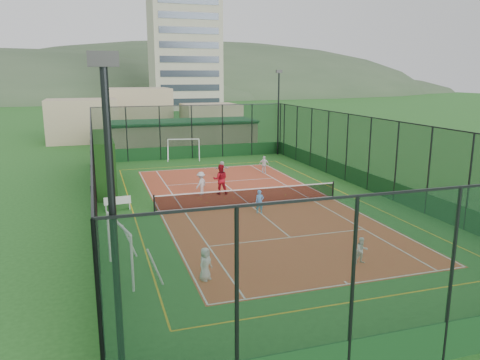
% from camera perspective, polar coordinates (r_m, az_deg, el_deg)
% --- Properties ---
extents(ground, '(300.00, 300.00, 0.00)m').
position_cam_1_polar(ground, '(28.90, 1.09, -2.94)').
color(ground, '#235A1F').
rests_on(ground, ground).
extents(court_slab, '(11.17, 23.97, 0.01)m').
position_cam_1_polar(court_slab, '(28.90, 1.09, -2.93)').
color(court_slab, '#AA4625').
rests_on(court_slab, ground).
extents(tennis_net, '(11.67, 0.12, 1.06)m').
position_cam_1_polar(tennis_net, '(28.76, 1.09, -1.92)').
color(tennis_net, black).
rests_on(tennis_net, ground).
extents(perimeter_fence, '(18.12, 34.12, 5.00)m').
position_cam_1_polar(perimeter_fence, '(28.32, 1.11, 1.94)').
color(perimeter_fence, black).
rests_on(perimeter_fence, ground).
extents(floodlight_sw, '(0.60, 0.26, 8.25)m').
position_cam_1_polar(floodlight_sw, '(10.44, -15.00, -8.35)').
color(floodlight_sw, black).
rests_on(floodlight_sw, ground).
extents(floodlight_ne, '(0.60, 0.26, 8.25)m').
position_cam_1_polar(floodlight_ne, '(46.53, 4.69, 8.16)').
color(floodlight_ne, black).
rests_on(floodlight_ne, ground).
extents(clubhouse, '(15.20, 7.20, 3.15)m').
position_cam_1_polar(clubhouse, '(49.57, -7.05, 5.42)').
color(clubhouse, tan).
rests_on(clubhouse, ground).
extents(apartment_tower, '(15.00, 12.00, 30.00)m').
position_cam_1_polar(apartment_tower, '(110.60, -6.83, 16.38)').
color(apartment_tower, beige).
rests_on(apartment_tower, ground).
extents(distant_hills, '(200.00, 60.00, 24.00)m').
position_cam_1_polar(distant_hills, '(176.77, -14.79, 9.79)').
color(distant_hills, '#384C33').
rests_on(distant_hills, ground).
extents(hedge_left, '(1.26, 8.39, 3.67)m').
position_cam_1_polar(hedge_left, '(34.13, -16.24, 2.15)').
color(hedge_left, black).
rests_on(hedge_left, ground).
extents(white_bench, '(1.58, 0.54, 0.87)m').
position_cam_1_polar(white_bench, '(28.47, -14.72, -2.70)').
color(white_bench, white).
rests_on(white_bench, ground).
extents(futsal_goal_near, '(3.50, 1.67, 2.17)m').
position_cam_1_polar(futsal_goal_near, '(19.17, -14.46, -8.21)').
color(futsal_goal_near, white).
rests_on(futsal_goal_near, ground).
extents(futsal_goal_far, '(3.10, 1.47, 1.93)m').
position_cam_1_polar(futsal_goal_far, '(44.10, -6.88, 3.72)').
color(futsal_goal_far, white).
rests_on(futsal_goal_far, ground).
extents(child_near_left, '(0.76, 0.73, 1.32)m').
position_cam_1_polar(child_near_left, '(18.37, -4.25, -10.16)').
color(child_near_left, silver).
rests_on(child_near_left, court_slab).
extents(child_near_mid, '(0.54, 0.40, 1.35)m').
position_cam_1_polar(child_near_mid, '(26.85, 2.41, -2.65)').
color(child_near_mid, '#4386C0').
rests_on(child_near_mid, court_slab).
extents(child_near_right, '(0.56, 0.44, 1.15)m').
position_cam_1_polar(child_near_right, '(20.51, 14.61, -8.31)').
color(child_near_right, white).
rests_on(child_near_right, court_slab).
extents(child_far_left, '(1.12, 1.11, 1.55)m').
position_cam_1_polar(child_far_left, '(30.96, -4.78, -0.42)').
color(child_far_left, silver).
rests_on(child_far_left, court_slab).
extents(child_far_right, '(0.89, 0.69, 1.41)m').
position_cam_1_polar(child_far_right, '(37.76, 2.97, 1.90)').
color(child_far_right, white).
rests_on(child_far_right, court_slab).
extents(child_far_back, '(1.20, 0.46, 1.27)m').
position_cam_1_polar(child_far_back, '(36.26, -2.21, 1.34)').
color(child_far_back, silver).
rests_on(child_far_back, court_slab).
extents(coach, '(1.11, 0.94, 2.01)m').
position_cam_1_polar(coach, '(31.05, -2.40, 0.09)').
color(coach, '#AA1220').
rests_on(coach, court_slab).
extents(tennis_balls, '(5.75, 1.30, 0.07)m').
position_cam_1_polar(tennis_balls, '(30.04, -2.06, -2.25)').
color(tennis_balls, '#CCE033').
rests_on(tennis_balls, court_slab).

